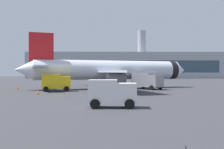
{
  "coord_description": "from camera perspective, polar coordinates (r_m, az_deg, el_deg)",
  "views": [
    {
      "loc": [
        -0.39,
        -2.55,
        3.33
      ],
      "look_at": [
        0.01,
        30.18,
        3.0
      ],
      "focal_mm": 42.38,
      "sensor_mm": 36.0,
      "label": 1
    }
  ],
  "objects": [
    {
      "name": "terminal_building",
      "position": [
        142.18,
        2.63,
        2.0
      ],
      "size": [
        100.81,
        17.73,
        25.48
      ],
      "color": "#9EA3AD",
      "rests_on": "ground"
    },
    {
      "name": "safety_cone_near",
      "position": [
        40.42,
        -15.73,
        -3.76
      ],
      "size": [
        0.44,
        0.44,
        0.59
      ],
      "color": "#F2590C",
      "rests_on": "ground"
    },
    {
      "name": "safety_cone_mid",
      "position": [
        58.24,
        -14.02,
        -2.37
      ],
      "size": [
        0.44,
        0.44,
        0.72
      ],
      "color": "#F2590C",
      "rests_on": "ground"
    },
    {
      "name": "cargo_van",
      "position": [
        24.61,
        -0.07,
        -3.81
      ],
      "size": [
        4.45,
        2.42,
        2.6
      ],
      "color": "white",
      "rests_on": "ground"
    },
    {
      "name": "safety_cone_far",
      "position": [
        53.17,
        -19.67,
        -2.72
      ],
      "size": [
        0.44,
        0.44,
        0.62
      ],
      "color": "#F2590C",
      "rests_on": "ground"
    },
    {
      "name": "fuel_truck",
      "position": [
        50.88,
        7.55,
        -1.18
      ],
      "size": [
        5.73,
        6.11,
        3.2
      ],
      "color": "gray",
      "rests_on": "ground"
    },
    {
      "name": "service_truck",
      "position": [
        46.24,
        -12.02,
        -1.57
      ],
      "size": [
        5.14,
        3.3,
        2.9
      ],
      "color": "yellow",
      "rests_on": "ground"
    },
    {
      "name": "airplane_at_gate",
      "position": [
        52.77,
        -0.49,
        0.93
      ],
      "size": [
        34.75,
        31.78,
        10.5
      ],
      "color": "silver",
      "rests_on": "ground"
    }
  ]
}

